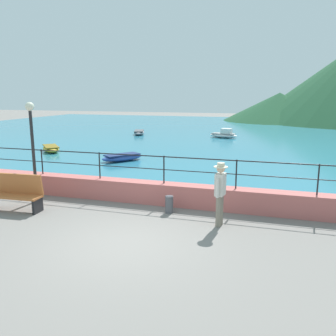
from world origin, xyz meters
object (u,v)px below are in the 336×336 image
Objects in this scene: person_walking at (220,191)px; boat_0 at (139,132)px; bollard at (169,204)px; boat_3 at (122,157)px; lamp_post at (32,136)px; boat_2 at (224,134)px; boat_4 at (51,148)px; bench_main at (16,192)px.

person_walking reaches higher than boat_0.
bollard is 0.22× the size of boat_3.
boat_3 is (-0.19, 7.28, -1.94)m from lamp_post.
boat_0 is 1.01× the size of boat_2.
bollard is at bearing -40.07° from boat_4.
lamp_post is (0.04, 0.91, 1.63)m from bench_main.
boat_2 is at bearing 72.48° from boat_3.
boat_0 is (-3.91, 20.06, -0.30)m from bench_main.
boat_4 is (-11.85, 9.22, -0.72)m from person_walking.
lamp_post is at bearing -177.39° from bollard.
boat_2 is at bearing 47.99° from boat_4.
bollard is 13.38m from boat_4.
boat_4 is at bearing 164.34° from boat_3.
boat_4 is (-9.18, -10.19, -0.07)m from boat_2.
person_walking is 3.35× the size of bollard.
person_walking is at bearing -37.88° from boat_4.
boat_4 is at bearing -99.46° from boat_0.
bench_main is 0.53× the size of lamp_post.
boat_0 is (-3.94, 19.15, -1.94)m from lamp_post.
lamp_post is 1.43× the size of boat_4.
bench_main is at bearing -175.31° from person_walking.
boat_2 reaches higher than boat_3.
bench_main reaches higher than boat_0.
person_walking is 0.72× the size of boat_2.
boat_0 is at bearing 117.38° from person_walking.
boat_2 reaches higher than boat_0.
lamp_post is at bearing -57.28° from boat_4.
bollard is at bearing 2.61° from lamp_post.
boat_3 is (-6.37, 7.68, -0.72)m from person_walking.
person_walking reaches higher than boat_3.
boat_4 is at bearing -132.01° from boat_2.
person_walking reaches higher than boat_2.
bollard is at bearing 13.64° from bench_main.
bollard is (-1.61, 0.61, -0.72)m from person_walking.
lamp_post is 6.28× the size of bollard.
boat_2 is at bearing 79.53° from lamp_post.
boat_3 is at bearing -72.44° from boat_0.
boat_0 and boat_4 have the same top height.
boat_3 is 5.69m from boat_4.
person_walking reaches higher than bollard.
boat_0 is 1.04× the size of boat_3.
boat_3 is at bearing -15.66° from boat_4.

